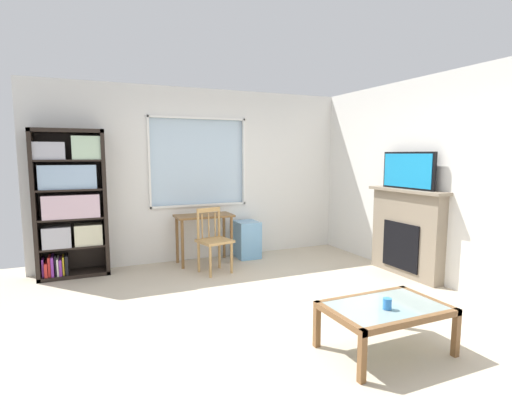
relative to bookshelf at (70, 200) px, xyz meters
The scene contains 11 objects.
ground 3.06m from the bookshelf, 50.66° to the right, with size 5.85×5.94×0.02m, color beige.
wall_back_with_window 1.86m from the bookshelf, ahead, with size 4.85×0.15×2.65m.
wall_right 4.86m from the bookshelf, 27.31° to the right, with size 0.12×5.14×2.65m, color silver.
bookshelf is the anchor object (origin of this frame).
desk_under_window 1.87m from the bookshelf, ahead, with size 0.85×0.44×0.74m.
wooden_chair 1.99m from the bookshelf, 19.05° to the right, with size 0.50×0.48×0.90m.
plastic_drawer_unit 2.65m from the bookshelf, ahead, with size 0.35×0.40×0.59m, color #72ADDB.
fireplace 4.55m from the bookshelf, 23.52° to the right, with size 0.26×1.25×1.18m.
tv 4.53m from the bookshelf, 23.61° to the right, with size 0.06×0.88×0.49m.
coffee_table 4.21m from the bookshelf, 54.67° to the right, with size 1.00×0.65×0.40m.
sippy_cup 4.22m from the bookshelf, 55.76° to the right, with size 0.07×0.07×0.09m, color #337FD6.
Camera 1 is at (-1.69, -3.64, 1.64)m, focal length 28.07 mm.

